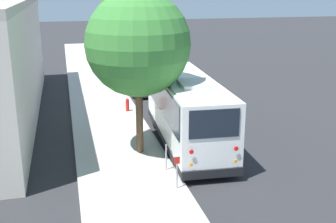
# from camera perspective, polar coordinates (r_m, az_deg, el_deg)

# --- Properties ---
(ground_plane) EXTENTS (160.00, 160.00, 0.00)m
(ground_plane) POSITION_cam_1_polar(r_m,az_deg,el_deg) (20.19, 4.15, -5.45)
(ground_plane) COLOR #28282B
(sidewalk_slab) EXTENTS (80.00, 3.95, 0.15)m
(sidewalk_slab) POSITION_cam_1_polar(r_m,az_deg,el_deg) (19.40, -6.53, -6.24)
(sidewalk_slab) COLOR #B2AFA8
(sidewalk_slab) RESTS_ON ground
(curb_strip) EXTENTS (80.00, 0.14, 0.15)m
(curb_strip) POSITION_cam_1_polar(r_m,az_deg,el_deg) (19.73, -0.61, -5.72)
(curb_strip) COLOR #9D9A94
(curb_strip) RESTS_ON ground
(shuttle_bus) EXTENTS (9.51, 3.08, 3.52)m
(shuttle_bus) POSITION_cam_1_polar(r_m,az_deg,el_deg) (20.61, 2.57, 0.60)
(shuttle_bus) COLOR white
(shuttle_bus) RESTS_ON ground
(parked_sedan_maroon) EXTENTS (4.19, 1.89, 1.31)m
(parked_sedan_maroon) POSITION_cam_1_polar(r_m,az_deg,el_deg) (30.90, -3.67, 3.58)
(parked_sedan_maroon) COLOR maroon
(parked_sedan_maroon) RESTS_ON ground
(parked_sedan_navy) EXTENTS (4.81, 2.11, 1.27)m
(parked_sedan_navy) POSITION_cam_1_polar(r_m,az_deg,el_deg) (37.24, -5.77, 5.75)
(parked_sedan_navy) COLOR #19234C
(parked_sedan_navy) RESTS_ON ground
(parked_sedan_black) EXTENTS (4.20, 1.87, 1.32)m
(parked_sedan_black) POSITION_cam_1_polar(r_m,az_deg,el_deg) (43.25, -6.54, 7.28)
(parked_sedan_black) COLOR black
(parked_sedan_black) RESTS_ON ground
(parked_sedan_gray) EXTENTS (4.35, 1.86, 1.30)m
(parked_sedan_gray) POSITION_cam_1_polar(r_m,az_deg,el_deg) (49.03, -7.67, 8.33)
(parked_sedan_gray) COLOR slate
(parked_sedan_gray) RESTS_ON ground
(street_tree) EXTENTS (4.62, 4.62, 8.02)m
(street_tree) POSITION_cam_1_polar(r_m,az_deg,el_deg) (18.60, -4.18, 10.12)
(street_tree) COLOR brown
(street_tree) RESTS_ON sidewalk_slab
(sign_post_near) EXTENTS (0.06, 0.22, 1.29)m
(sign_post_near) POSITION_cam_1_polar(r_m,az_deg,el_deg) (16.11, 1.22, -8.21)
(sign_post_near) COLOR gray
(sign_post_near) RESTS_ON sidewalk_slab
(sign_post_far) EXTENTS (0.06, 0.06, 1.14)m
(sign_post_far) POSITION_cam_1_polar(r_m,az_deg,el_deg) (17.68, -0.26, -6.20)
(sign_post_far) COLOR gray
(sign_post_far) RESTS_ON sidewalk_slab
(fire_hydrant) EXTENTS (0.22, 0.22, 0.81)m
(fire_hydrant) POSITION_cam_1_polar(r_m,az_deg,el_deg) (26.05, -5.53, 0.92)
(fire_hydrant) COLOR red
(fire_hydrant) RESTS_ON sidewalk_slab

